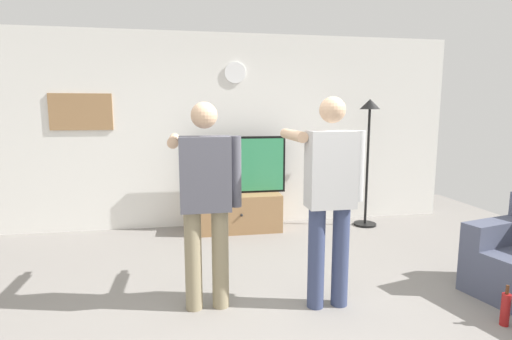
{
  "coord_description": "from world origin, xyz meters",
  "views": [
    {
      "loc": [
        -0.69,
        -2.66,
        1.64
      ],
      "look_at": [
        0.0,
        1.2,
        1.05
      ],
      "focal_mm": 27.63,
      "sensor_mm": 36.0,
      "label": 1
    }
  ],
  "objects_px": {
    "framed_picture": "(81,112)",
    "beverage_bottle": "(505,309)",
    "tv_stand": "(239,212)",
    "wall_clock": "(235,73)",
    "person_standing_nearer_lamp": "(205,195)",
    "person_standing_nearer_couch": "(330,191)",
    "television": "(238,165)",
    "floor_lamp": "(369,136)"
  },
  "relations": [
    {
      "from": "framed_picture",
      "to": "person_standing_nearer_lamp",
      "type": "relative_size",
      "value": 0.46
    },
    {
      "from": "wall_clock",
      "to": "person_standing_nearer_lamp",
      "type": "relative_size",
      "value": 0.17
    },
    {
      "from": "person_standing_nearer_lamp",
      "to": "beverage_bottle",
      "type": "distance_m",
      "value": 2.49
    },
    {
      "from": "wall_clock",
      "to": "television",
      "type": "bearing_deg",
      "value": -90.0
    },
    {
      "from": "framed_picture",
      "to": "floor_lamp",
      "type": "height_order",
      "value": "framed_picture"
    },
    {
      "from": "television",
      "to": "beverage_bottle",
      "type": "xyz_separation_m",
      "value": [
        1.69,
        -2.86,
        -0.77
      ]
    },
    {
      "from": "tv_stand",
      "to": "beverage_bottle",
      "type": "distance_m",
      "value": 3.28
    },
    {
      "from": "person_standing_nearer_couch",
      "to": "person_standing_nearer_lamp",
      "type": "bearing_deg",
      "value": 171.53
    },
    {
      "from": "tv_stand",
      "to": "person_standing_nearer_lamp",
      "type": "height_order",
      "value": "person_standing_nearer_lamp"
    },
    {
      "from": "television",
      "to": "floor_lamp",
      "type": "distance_m",
      "value": 1.87
    },
    {
      "from": "television",
      "to": "person_standing_nearer_lamp",
      "type": "bearing_deg",
      "value": -104.33
    },
    {
      "from": "tv_stand",
      "to": "beverage_bottle",
      "type": "xyz_separation_m",
      "value": [
        1.69,
        -2.81,
        -0.12
      ]
    },
    {
      "from": "person_standing_nearer_lamp",
      "to": "person_standing_nearer_couch",
      "type": "bearing_deg",
      "value": -8.47
    },
    {
      "from": "floor_lamp",
      "to": "wall_clock",
      "type": "bearing_deg",
      "value": 167.84
    },
    {
      "from": "tv_stand",
      "to": "beverage_bottle",
      "type": "relative_size",
      "value": 3.48
    },
    {
      "from": "framed_picture",
      "to": "wall_clock",
      "type": "bearing_deg",
      "value": -0.14
    },
    {
      "from": "tv_stand",
      "to": "framed_picture",
      "type": "xyz_separation_m",
      "value": [
        -2.05,
        0.3,
        1.37
      ]
    },
    {
      "from": "wall_clock",
      "to": "beverage_bottle",
      "type": "relative_size",
      "value": 0.89
    },
    {
      "from": "wall_clock",
      "to": "framed_picture",
      "type": "relative_size",
      "value": 0.37
    },
    {
      "from": "tv_stand",
      "to": "person_standing_nearer_couch",
      "type": "xyz_separation_m",
      "value": [
        0.45,
        -2.26,
        0.73
      ]
    },
    {
      "from": "wall_clock",
      "to": "framed_picture",
      "type": "bearing_deg",
      "value": 179.86
    },
    {
      "from": "wall_clock",
      "to": "person_standing_nearer_lamp",
      "type": "xyz_separation_m",
      "value": [
        -0.55,
        -2.4,
        -1.19
      ]
    },
    {
      "from": "framed_picture",
      "to": "floor_lamp",
      "type": "bearing_deg",
      "value": -5.88
    },
    {
      "from": "beverage_bottle",
      "to": "framed_picture",
      "type": "bearing_deg",
      "value": 140.26
    },
    {
      "from": "framed_picture",
      "to": "person_standing_nearer_couch",
      "type": "height_order",
      "value": "framed_picture"
    },
    {
      "from": "tv_stand",
      "to": "floor_lamp",
      "type": "relative_size",
      "value": 0.63
    },
    {
      "from": "person_standing_nearer_couch",
      "to": "tv_stand",
      "type": "bearing_deg",
      "value": 101.31
    },
    {
      "from": "framed_picture",
      "to": "person_standing_nearer_lamp",
      "type": "bearing_deg",
      "value": -58.13
    },
    {
      "from": "person_standing_nearer_lamp",
      "to": "beverage_bottle",
      "type": "relative_size",
      "value": 5.26
    },
    {
      "from": "tv_stand",
      "to": "person_standing_nearer_couch",
      "type": "bearing_deg",
      "value": -78.69
    },
    {
      "from": "person_standing_nearer_couch",
      "to": "television",
      "type": "bearing_deg",
      "value": 101.09
    },
    {
      "from": "framed_picture",
      "to": "beverage_bottle",
      "type": "distance_m",
      "value": 5.08
    },
    {
      "from": "framed_picture",
      "to": "beverage_bottle",
      "type": "xyz_separation_m",
      "value": [
        3.74,
        -3.11,
        -1.49
      ]
    },
    {
      "from": "wall_clock",
      "to": "floor_lamp",
      "type": "height_order",
      "value": "wall_clock"
    },
    {
      "from": "beverage_bottle",
      "to": "person_standing_nearer_lamp",
      "type": "bearing_deg",
      "value": 162.61
    },
    {
      "from": "framed_picture",
      "to": "floor_lamp",
      "type": "xyz_separation_m",
      "value": [
        3.87,
        -0.4,
        -0.34
      ]
    },
    {
      "from": "tv_stand",
      "to": "television",
      "type": "bearing_deg",
      "value": 90.0
    },
    {
      "from": "television",
      "to": "wall_clock",
      "type": "bearing_deg",
      "value": 90.0
    },
    {
      "from": "framed_picture",
      "to": "beverage_bottle",
      "type": "height_order",
      "value": "framed_picture"
    },
    {
      "from": "television",
      "to": "wall_clock",
      "type": "relative_size",
      "value": 4.52
    },
    {
      "from": "person_standing_nearer_lamp",
      "to": "wall_clock",
      "type": "bearing_deg",
      "value": 77.07
    },
    {
      "from": "floor_lamp",
      "to": "framed_picture",
      "type": "bearing_deg",
      "value": 174.12
    }
  ]
}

